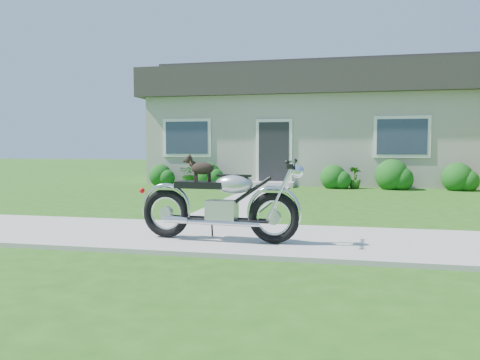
# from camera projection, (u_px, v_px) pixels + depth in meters

# --- Properties ---
(ground) EXTENTS (80.00, 80.00, 0.00)m
(ground) POSITION_uv_depth(u_px,v_px,m) (291.00, 241.00, 6.38)
(ground) COLOR #235114
(ground) RESTS_ON ground
(sidewalk) EXTENTS (24.00, 2.20, 0.04)m
(sidewalk) POSITION_uv_depth(u_px,v_px,m) (291.00, 239.00, 6.38)
(sidewalk) COLOR #9E9B93
(sidewalk) RESTS_ON ground
(walkway) EXTENTS (1.20, 8.00, 0.03)m
(walkway) POSITION_uv_depth(u_px,v_px,m) (251.00, 198.00, 11.57)
(walkway) COLOR #9E9B93
(walkway) RESTS_ON ground
(house) EXTENTS (12.60, 7.03, 4.50)m
(house) POSITION_uv_depth(u_px,v_px,m) (324.00, 124.00, 17.93)
(house) COLOR #B3ADA1
(house) RESTS_ON ground
(shrub_row) EXTENTS (10.15, 0.99, 0.99)m
(shrub_row) POSITION_uv_depth(u_px,v_px,m) (325.00, 176.00, 14.60)
(shrub_row) COLOR #154E14
(shrub_row) RESTS_ON ground
(potted_plant_left) EXTENTS (0.89, 0.84, 0.80)m
(potted_plant_left) POSITION_uv_depth(u_px,v_px,m) (190.00, 174.00, 15.58)
(potted_plant_left) COLOR #1D5416
(potted_plant_left) RESTS_ON ground
(potted_plant_right) EXTENTS (0.50, 0.50, 0.68)m
(potted_plant_right) POSITION_uv_depth(u_px,v_px,m) (355.00, 178.00, 14.46)
(potted_plant_right) COLOR #2B601A
(potted_plant_right) RESTS_ON ground
(motorcycle_with_dog) EXTENTS (2.22, 0.60, 1.12)m
(motorcycle_with_dog) POSITION_uv_depth(u_px,v_px,m) (222.00, 203.00, 6.16)
(motorcycle_with_dog) COLOR black
(motorcycle_with_dog) RESTS_ON sidewalk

